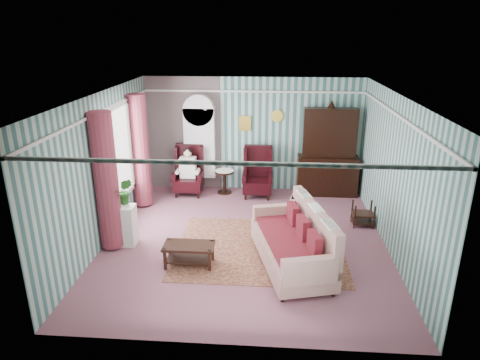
# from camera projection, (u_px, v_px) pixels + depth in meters

# --- Properties ---
(floor) EXTENTS (6.00, 6.00, 0.00)m
(floor) POSITION_uv_depth(u_px,v_px,m) (245.00, 241.00, 8.57)
(floor) COLOR #884F60
(floor) RESTS_ON ground
(room_shell) EXTENTS (5.53, 6.02, 2.91)m
(room_shell) POSITION_uv_depth(u_px,v_px,m) (214.00, 141.00, 8.10)
(room_shell) COLOR #3A6A67
(room_shell) RESTS_ON ground
(bookcase) EXTENTS (0.80, 0.28, 2.24)m
(bookcase) POSITION_uv_depth(u_px,v_px,m) (200.00, 148.00, 10.96)
(bookcase) COLOR white
(bookcase) RESTS_ON floor
(dresser_hutch) EXTENTS (1.50, 0.56, 2.36)m
(dresser_hutch) POSITION_uv_depth(u_px,v_px,m) (329.00, 150.00, 10.59)
(dresser_hutch) COLOR black
(dresser_hutch) RESTS_ON floor
(wingback_left) EXTENTS (0.76, 0.80, 1.25)m
(wingback_left) POSITION_uv_depth(u_px,v_px,m) (188.00, 171.00, 10.77)
(wingback_left) COLOR black
(wingback_left) RESTS_ON floor
(wingback_right) EXTENTS (0.76, 0.80, 1.25)m
(wingback_right) POSITION_uv_depth(u_px,v_px,m) (258.00, 172.00, 10.65)
(wingback_right) COLOR black
(wingback_right) RESTS_ON floor
(seated_woman) EXTENTS (0.44, 0.40, 1.18)m
(seated_woman) POSITION_uv_depth(u_px,v_px,m) (188.00, 172.00, 10.78)
(seated_woman) COLOR beige
(seated_woman) RESTS_ON floor
(round_side_table) EXTENTS (0.50, 0.50, 0.60)m
(round_side_table) POSITION_uv_depth(u_px,v_px,m) (225.00, 182.00, 10.96)
(round_side_table) COLOR black
(round_side_table) RESTS_ON floor
(nest_table) EXTENTS (0.45, 0.38, 0.54)m
(nest_table) POSITION_uv_depth(u_px,v_px,m) (363.00, 214.00, 9.15)
(nest_table) COLOR black
(nest_table) RESTS_ON floor
(plant_stand) EXTENTS (0.55, 0.35, 0.80)m
(plant_stand) POSITION_uv_depth(u_px,v_px,m) (122.00, 225.00, 8.32)
(plant_stand) COLOR silver
(plant_stand) RESTS_ON floor
(rug) EXTENTS (3.20, 2.60, 0.01)m
(rug) POSITION_uv_depth(u_px,v_px,m) (260.00, 248.00, 8.26)
(rug) COLOR #49181B
(rug) RESTS_ON floor
(sofa) EXTENTS (1.61, 2.45, 0.91)m
(sofa) POSITION_uv_depth(u_px,v_px,m) (291.00, 243.00, 7.51)
(sofa) COLOR #B9A68F
(sofa) RESTS_ON floor
(floral_armchair) EXTENTS (0.89, 0.87, 0.87)m
(floral_armchair) POSITION_uv_depth(u_px,v_px,m) (281.00, 215.00, 8.70)
(floral_armchair) COLOR beige
(floral_armchair) RESTS_ON floor
(coffee_table) EXTENTS (0.90, 0.46, 0.40)m
(coffee_table) POSITION_uv_depth(u_px,v_px,m) (189.00, 255.00, 7.63)
(coffee_table) COLOR black
(coffee_table) RESTS_ON floor
(potted_plant_a) EXTENTS (0.41, 0.37, 0.42)m
(potted_plant_a) POSITION_uv_depth(u_px,v_px,m) (113.00, 199.00, 7.99)
(potted_plant_a) COLOR #1A531A
(potted_plant_a) RESTS_ON plant_stand
(potted_plant_b) EXTENTS (0.31, 0.26, 0.52)m
(potted_plant_b) POSITION_uv_depth(u_px,v_px,m) (125.00, 191.00, 8.23)
(potted_plant_b) COLOR #264F18
(potted_plant_b) RESTS_ON plant_stand
(potted_plant_c) EXTENTS (0.29, 0.29, 0.40)m
(potted_plant_c) POSITION_uv_depth(u_px,v_px,m) (114.00, 196.00, 8.16)
(potted_plant_c) COLOR #1A541B
(potted_plant_c) RESTS_ON plant_stand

